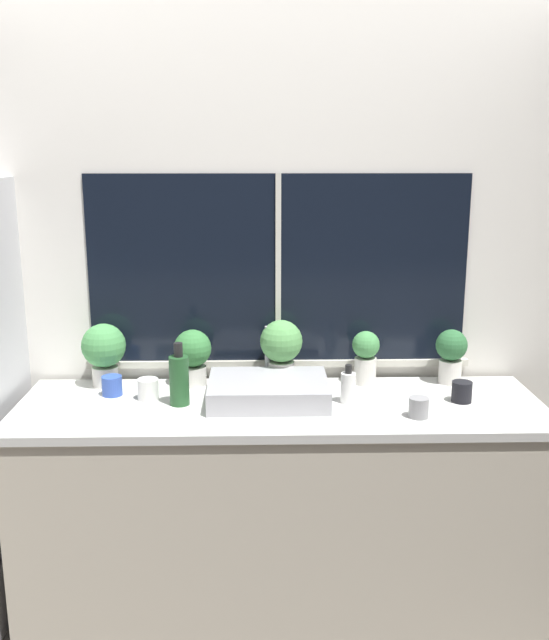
{
  "coord_description": "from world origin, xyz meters",
  "views": [
    {
      "loc": [
        -0.09,
        -2.41,
        1.91
      ],
      "look_at": [
        -0.02,
        0.32,
        1.25
      ],
      "focal_mm": 40.0,
      "sensor_mm": 36.0,
      "label": 1
    }
  ],
  "objects_px": {
    "soap_bottle": "(348,387)",
    "mug_black": "(462,392)",
    "mug_white": "(148,389)",
    "potted_plant_right": "(366,355)",
    "mug_grey": "(419,408)",
    "sink": "(268,390)",
    "potted_plant_far_right": "(451,353)",
    "potted_plant_center": "(281,347)",
    "mug_blue": "(112,386)",
    "potted_plant_far_left": "(104,350)",
    "potted_plant_left": "(193,354)",
    "bottle_tall": "(179,379)"
  },
  "relations": [
    {
      "from": "potted_plant_center",
      "to": "sink",
      "type": "bearing_deg",
      "value": -105.84
    },
    {
      "from": "sink",
      "to": "soap_bottle",
      "type": "bearing_deg",
      "value": -5.3
    },
    {
      "from": "sink",
      "to": "soap_bottle",
      "type": "height_order",
      "value": "sink"
    },
    {
      "from": "potted_plant_far_right",
      "to": "mug_white",
      "type": "distance_m",
      "value": 1.32
    },
    {
      "from": "sink",
      "to": "mug_black",
      "type": "relative_size",
      "value": 5.71
    },
    {
      "from": "potted_plant_left",
      "to": "soap_bottle",
      "type": "bearing_deg",
      "value": -20.38
    },
    {
      "from": "soap_bottle",
      "to": "mug_black",
      "type": "height_order",
      "value": "soap_bottle"
    },
    {
      "from": "potted_plant_center",
      "to": "potted_plant_right",
      "type": "distance_m",
      "value": 0.37
    },
    {
      "from": "sink",
      "to": "mug_white",
      "type": "distance_m",
      "value": 0.5
    },
    {
      "from": "bottle_tall",
      "to": "mug_black",
      "type": "distance_m",
      "value": 1.15
    },
    {
      "from": "sink",
      "to": "potted_plant_left",
      "type": "bearing_deg",
      "value": 147.0
    },
    {
      "from": "sink",
      "to": "potted_plant_far_right",
      "type": "xyz_separation_m",
      "value": [
        0.81,
        0.21,
        0.09
      ]
    },
    {
      "from": "soap_bottle",
      "to": "sink",
      "type": "bearing_deg",
      "value": 174.7
    },
    {
      "from": "potted_plant_center",
      "to": "mug_black",
      "type": "distance_m",
      "value": 0.78
    },
    {
      "from": "potted_plant_center",
      "to": "potted_plant_far_right",
      "type": "bearing_deg",
      "value": 0.0
    },
    {
      "from": "potted_plant_right",
      "to": "soap_bottle",
      "type": "height_order",
      "value": "potted_plant_right"
    },
    {
      "from": "potted_plant_left",
      "to": "potted_plant_center",
      "type": "bearing_deg",
      "value": -0.0
    },
    {
      "from": "mug_black",
      "to": "mug_grey",
      "type": "bearing_deg",
      "value": -141.72
    },
    {
      "from": "mug_white",
      "to": "mug_blue",
      "type": "xyz_separation_m",
      "value": [
        -0.16,
        0.05,
        -0.0
      ]
    },
    {
      "from": "potted_plant_right",
      "to": "mug_grey",
      "type": "height_order",
      "value": "potted_plant_right"
    },
    {
      "from": "soap_bottle",
      "to": "mug_white",
      "type": "distance_m",
      "value": 0.82
    },
    {
      "from": "potted_plant_far_right",
      "to": "bottle_tall",
      "type": "distance_m",
      "value": 1.19
    },
    {
      "from": "potted_plant_far_left",
      "to": "potted_plant_far_right",
      "type": "bearing_deg",
      "value": 0.0
    },
    {
      "from": "soap_bottle",
      "to": "mug_black",
      "type": "distance_m",
      "value": 0.47
    },
    {
      "from": "bottle_tall",
      "to": "potted_plant_left",
      "type": "bearing_deg",
      "value": 82.28
    },
    {
      "from": "potted_plant_far_left",
      "to": "potted_plant_right",
      "type": "xyz_separation_m",
      "value": [
        1.14,
        0.0,
        -0.03
      ]
    },
    {
      "from": "potted_plant_right",
      "to": "potted_plant_far_right",
      "type": "bearing_deg",
      "value": -0.0
    },
    {
      "from": "potted_plant_left",
      "to": "mug_blue",
      "type": "xyz_separation_m",
      "value": [
        -0.33,
        -0.13,
        -0.1
      ]
    },
    {
      "from": "potted_plant_left",
      "to": "potted_plant_right",
      "type": "height_order",
      "value": "potted_plant_left"
    },
    {
      "from": "soap_bottle",
      "to": "bottle_tall",
      "type": "xyz_separation_m",
      "value": [
        -0.68,
        -0.0,
        0.04
      ]
    },
    {
      "from": "potted_plant_right",
      "to": "mug_grey",
      "type": "distance_m",
      "value": 0.45
    },
    {
      "from": "sink",
      "to": "potted_plant_center",
      "type": "xyz_separation_m",
      "value": [
        0.06,
        0.21,
        0.12
      ]
    },
    {
      "from": "sink",
      "to": "potted_plant_far_left",
      "type": "relative_size",
      "value": 1.76
    },
    {
      "from": "potted_plant_right",
      "to": "mug_white",
      "type": "distance_m",
      "value": 0.95
    },
    {
      "from": "potted_plant_right",
      "to": "potted_plant_far_right",
      "type": "height_order",
      "value": "potted_plant_far_right"
    },
    {
      "from": "soap_bottle",
      "to": "mug_white",
      "type": "xyz_separation_m",
      "value": [
        -0.82,
        0.06,
        -0.02
      ]
    },
    {
      "from": "potted_plant_center",
      "to": "mug_grey",
      "type": "height_order",
      "value": "potted_plant_center"
    },
    {
      "from": "potted_plant_left",
      "to": "soap_bottle",
      "type": "xyz_separation_m",
      "value": [
        0.65,
        -0.24,
        -0.07
      ]
    },
    {
      "from": "potted_plant_right",
      "to": "mug_grey",
      "type": "relative_size",
      "value": 2.98
    },
    {
      "from": "potted_plant_left",
      "to": "mug_white",
      "type": "height_order",
      "value": "potted_plant_left"
    },
    {
      "from": "bottle_tall",
      "to": "mug_white",
      "type": "xyz_separation_m",
      "value": [
        -0.14,
        0.07,
        -0.06
      ]
    },
    {
      "from": "sink",
      "to": "potted_plant_far_right",
      "type": "relative_size",
      "value": 2.02
    },
    {
      "from": "bottle_tall",
      "to": "mug_white",
      "type": "bearing_deg",
      "value": 154.35
    },
    {
      "from": "potted_plant_far_left",
      "to": "potted_plant_left",
      "type": "bearing_deg",
      "value": 0.0
    },
    {
      "from": "sink",
      "to": "mug_white",
      "type": "xyz_separation_m",
      "value": [
        -0.5,
        0.03,
        -0.0
      ]
    },
    {
      "from": "mug_black",
      "to": "mug_white",
      "type": "relative_size",
      "value": 0.98
    },
    {
      "from": "potted_plant_far_right",
      "to": "soap_bottle",
      "type": "height_order",
      "value": "potted_plant_far_right"
    },
    {
      "from": "sink",
      "to": "mug_grey",
      "type": "relative_size",
      "value": 6.13
    },
    {
      "from": "potted_plant_far_right",
      "to": "soap_bottle",
      "type": "relative_size",
      "value": 1.51
    },
    {
      "from": "sink",
      "to": "potted_plant_right",
      "type": "height_order",
      "value": "sink"
    }
  ]
}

